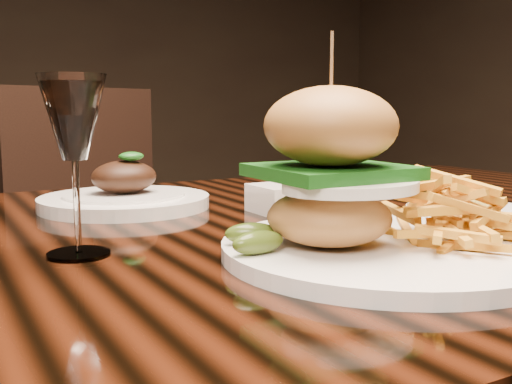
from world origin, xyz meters
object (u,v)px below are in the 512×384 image
wine_glass (73,124)px  burger_plate (379,202)px  far_dish (125,197)px  dining_table (247,283)px  chair_far (109,244)px

wine_glass → burger_plate: bearing=-30.5°
wine_glass → far_dish: size_ratio=0.72×
dining_table → far_dish: far_dish is taller
dining_table → burger_plate: bearing=-82.1°
burger_plate → dining_table: bearing=110.5°
dining_table → burger_plate: size_ratio=4.93×
wine_glass → far_dish: wine_glass is taller
wine_glass → dining_table: bearing=15.7°
burger_plate → wine_glass: 0.30m
burger_plate → chair_far: (0.03, 1.10, -0.27)m
burger_plate → chair_far: 1.13m
wine_glass → far_dish: bearing=64.0°
dining_table → wine_glass: bearing=-164.3°
dining_table → far_dish: size_ratio=6.51×
dining_table → burger_plate: burger_plate is taller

